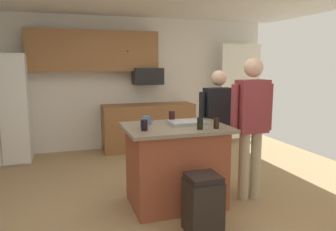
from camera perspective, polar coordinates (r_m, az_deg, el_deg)
floor at (r=4.28m, az=-2.85°, el=-14.44°), size 7.04×7.04×0.00m
back_wall at (r=6.68m, az=-9.19°, el=5.47°), size 6.40×0.10×2.60m
french_door_window_panel at (r=7.19m, az=12.35°, el=4.03°), size 0.90×0.06×2.00m
cabinet_run_upper at (r=6.43m, az=-12.65°, el=10.80°), size 2.40×0.38×0.75m
cabinet_run_lower at (r=6.60m, az=-3.42°, el=-1.92°), size 1.80×0.63×0.90m
refrigerator at (r=6.31m, az=-26.77°, el=1.06°), size 0.88×0.76×1.87m
microwave_over_range at (r=6.50m, az=-3.55°, el=6.79°), size 0.56×0.40×0.32m
kitchen_island at (r=4.02m, az=1.32°, el=-8.52°), size 1.21×0.92×0.97m
person_elder_center at (r=4.18m, az=14.24°, el=-0.53°), size 0.57×0.23×1.77m
person_host_foreground at (r=4.63m, az=8.62°, el=-0.77°), size 0.57×0.22×1.61m
mug_blue_stoneware at (r=4.00m, az=-3.70°, el=-0.82°), size 0.13×0.09×0.10m
glass_short_whisky at (r=4.14m, az=0.66°, el=-0.16°), size 0.08×0.08×0.14m
glass_pilsner at (r=3.71m, az=5.57°, el=-1.37°), size 0.07×0.07×0.14m
mug_ceramic_white at (r=3.78m, az=-4.14°, el=-1.38°), size 0.13×0.09×0.11m
glass_dark_ale at (r=3.63m, az=-4.11°, el=-1.68°), size 0.07×0.07×0.12m
tumbler_amber at (r=3.78m, az=8.35°, el=-1.31°), size 0.06×0.06×0.12m
serving_tray at (r=4.00m, az=3.36°, el=-1.25°), size 0.44×0.30×0.04m
trash_bin at (r=3.46m, az=6.02°, el=-14.97°), size 0.34×0.34×0.61m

